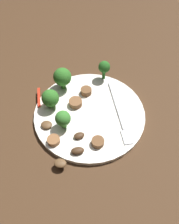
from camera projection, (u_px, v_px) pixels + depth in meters
The scene contains 16 objects.
ground_plane at pixel (90, 115), 0.52m from camera, with size 1.40×1.40×0.00m, color #422B19.
plate at pixel (90, 113), 0.52m from camera, with size 0.26×0.26×0.01m, color white.
fork at pixel (120, 115), 0.51m from camera, with size 0.18×0.05×0.00m.
broccoli_floret_0 at pixel (104, 67), 0.55m from camera, with size 0.03×0.03×0.05m.
broccoli_floret_1 at pixel (50, 98), 0.50m from camera, with size 0.04×0.04×0.05m.
broccoli_floret_2 at pixel (63, 119), 0.47m from camera, with size 0.03×0.03×0.05m.
broccoli_floret_3 at pixel (62, 77), 0.53m from camera, with size 0.04×0.04×0.06m.
sausage_slice_0 at pixel (54, 140), 0.46m from camera, with size 0.03×0.03×0.01m, color brown.
sausage_slice_1 at pixel (76, 103), 0.52m from camera, with size 0.03×0.03×0.01m, color brown.
sausage_slice_2 at pixel (98, 142), 0.46m from camera, with size 0.03×0.03×0.01m, color brown.
sausage_slice_3 at pixel (86, 91), 0.55m from camera, with size 0.03×0.03×0.01m, color brown.
mushroom_0 at pixel (78, 151), 0.45m from camera, with size 0.03×0.02×0.01m, color #422B19.
mushroom_1 at pixel (60, 163), 0.43m from camera, with size 0.03×0.02×0.01m, color brown.
mushroom_2 at pixel (47, 126), 0.49m from camera, with size 0.02×0.02×0.01m, color brown.
mushroom_4 at pixel (79, 136), 0.47m from camera, with size 0.02×0.02×0.01m, color #422B19.
pepper_strip_1 at pixel (39, 97), 0.54m from camera, with size 0.06×0.01×0.00m, color red.
Camera 1 is at (0.29, -0.12, 0.42)m, focal length 35.74 mm.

